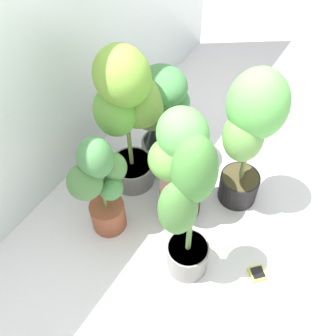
{
  "coord_description": "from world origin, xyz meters",
  "views": [
    {
      "loc": [
        -1.09,
        -0.48,
        1.89
      ],
      "look_at": [
        0.0,
        0.2,
        0.33
      ],
      "focal_mm": 40.44,
      "sensor_mm": 36.0,
      "label": 1
    }
  ],
  "objects": [
    {
      "name": "potted_plant_back_left",
      "position": [
        -0.3,
        0.4,
        0.38
      ],
      "size": [
        0.37,
        0.26,
        0.69
      ],
      "color": "brown",
      "rests_on": "ground"
    },
    {
      "name": "potted_plant_back_right",
      "position": [
        0.27,
        0.41,
        0.41
      ],
      "size": [
        0.42,
        0.41,
        0.7
      ],
      "color": "slate",
      "rests_on": "ground"
    },
    {
      "name": "potted_plant_front_right",
      "position": [
        0.25,
        -0.12,
        0.57
      ],
      "size": [
        0.39,
        0.36,
        0.91
      ],
      "color": "black",
      "rests_on": "ground"
    },
    {
      "name": "hygrometer_box",
      "position": [
        -0.14,
        -0.44,
        0.01
      ],
      "size": [
        0.11,
        0.11,
        0.03
      ],
      "rotation": [
        0.0,
        0.0,
        -2.34
      ],
      "color": "#CDC84A",
      "rests_on": "ground"
    },
    {
      "name": "mylar_back_wall",
      "position": [
        0.0,
        0.86,
        1.0
      ],
      "size": [
        3.2,
        0.01,
        2.0
      ],
      "primitive_type": "cube",
      "color": "silver",
      "rests_on": "ground"
    },
    {
      "name": "potted_plant_front_left",
      "position": [
        -0.3,
        -0.09,
        0.51
      ],
      "size": [
        0.3,
        0.24,
        0.96
      ],
      "color": "gray",
      "rests_on": "ground"
    },
    {
      "name": "potted_plant_center",
      "position": [
        0.0,
        0.12,
        0.44
      ],
      "size": [
        0.43,
        0.36,
        0.76
      ],
      "color": "#33261F",
      "rests_on": "ground"
    },
    {
      "name": "potted_plant_back_center",
      "position": [
        0.05,
        0.48,
        0.58
      ],
      "size": [
        0.45,
        0.39,
        0.94
      ],
      "color": "slate",
      "rests_on": "ground"
    },
    {
      "name": "ground_plane",
      "position": [
        0.0,
        0.0,
        0.0
      ],
      "size": [
        8.0,
        8.0,
        0.0
      ],
      "primitive_type": "plane",
      "color": "silver",
      "rests_on": "ground"
    }
  ]
}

